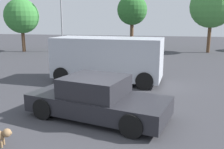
{
  "coord_description": "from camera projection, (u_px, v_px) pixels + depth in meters",
  "views": [
    {
      "loc": [
        1.78,
        -6.85,
        2.91
      ],
      "look_at": [
        -0.12,
        2.02,
        0.9
      ],
      "focal_mm": 39.55,
      "sensor_mm": 36.0,
      "label": 1
    }
  ],
  "objects": [
    {
      "name": "tree_back_right",
      "position": [
        132.0,
        10.0,
        28.75
      ],
      "size": [
        3.5,
        3.5,
        5.81
      ],
      "color": "brown",
      "rests_on": "ground_plane"
    },
    {
      "name": "tree_back_center",
      "position": [
        22.0,
        16.0,
        22.57
      ],
      "size": [
        3.13,
        3.13,
        4.83
      ],
      "color": "brown",
      "rests_on": "ground_plane"
    },
    {
      "name": "tree_far_right",
      "position": [
        212.0,
        6.0,
        21.68
      ],
      "size": [
        3.77,
        3.77,
        5.98
      ],
      "color": "brown",
      "rests_on": "ground_plane"
    },
    {
      "name": "ground_plane",
      "position": [
        102.0,
        117.0,
        7.54
      ],
      "size": [
        80.0,
        80.0,
        0.0
      ],
      "primitive_type": "plane",
      "color": "#38383D"
    },
    {
      "name": "sedan_foreground",
      "position": [
        97.0,
        99.0,
        7.47
      ],
      "size": [
        4.51,
        2.69,
        1.26
      ],
      "rotation": [
        0.0,
        0.0,
        -0.23
      ],
      "color": "#232328",
      "rests_on": "ground_plane"
    },
    {
      "name": "light_post_near",
      "position": [
        61.0,
        5.0,
        22.33
      ],
      "size": [
        0.44,
        0.44,
        6.21
      ],
      "color": "gray",
      "rests_on": "ground_plane"
    },
    {
      "name": "van_white",
      "position": [
        107.0,
        58.0,
        11.77
      ],
      "size": [
        5.24,
        2.54,
        2.1
      ],
      "rotation": [
        0.0,
        0.0,
        3.07
      ],
      "color": "#B2B7C1",
      "rests_on": "ground_plane"
    }
  ]
}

